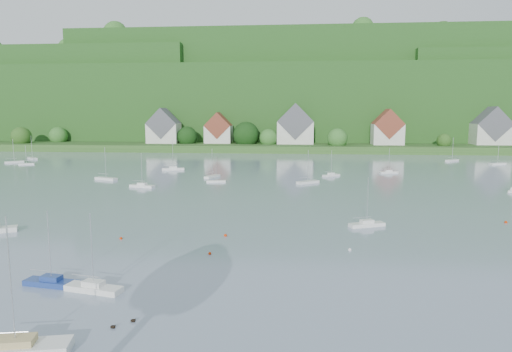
# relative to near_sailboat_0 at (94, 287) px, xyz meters

# --- Properties ---
(far_shore_strip) EXTENTS (600.00, 60.00, 3.00)m
(far_shore_strip) POSITION_rel_near_sailboat_0_xyz_m (13.43, 176.79, 1.08)
(far_shore_strip) COLOR #29511E
(far_shore_strip) RESTS_ON ground
(forested_ridge) EXTENTS (620.00, 181.22, 69.89)m
(forested_ridge) POSITION_rel_near_sailboat_0_xyz_m (13.82, 245.35, 22.46)
(forested_ridge) COLOR #164516
(forested_ridge) RESTS_ON ground
(village_building_0) EXTENTS (14.00, 10.40, 16.00)m
(village_building_0) POSITION_rel_near_sailboat_0_xyz_m (-41.57, 163.79, 9.09)
(village_building_0) COLOR beige
(village_building_0) RESTS_ON far_shore_strip
(village_building_1) EXTENTS (12.00, 9.36, 14.00)m
(village_building_1) POSITION_rel_near_sailboat_0_xyz_m (-16.57, 165.79, 8.33)
(village_building_1) COLOR beige
(village_building_1) RESTS_ON far_shore_strip
(village_building_2) EXTENTS (16.00, 11.44, 18.00)m
(village_building_2) POSITION_rel_near_sailboat_0_xyz_m (18.43, 164.79, 9.85)
(village_building_2) COLOR beige
(village_building_2) RESTS_ON far_shore_strip
(village_building_3) EXTENTS (13.00, 10.40, 15.50)m
(village_building_3) POSITION_rel_near_sailboat_0_xyz_m (58.43, 162.79, 9.01)
(village_building_3) COLOR beige
(village_building_3) RESTS_ON far_shore_strip
(village_building_4) EXTENTS (15.00, 10.40, 16.50)m
(village_building_4) POSITION_rel_near_sailboat_0_xyz_m (103.43, 166.79, 9.17)
(village_building_4) COLOR beige
(village_building_4) RESTS_ON far_shore_strip
(near_sailboat_0) EXTENTS (5.83, 2.68, 7.59)m
(near_sailboat_0) POSITION_rel_near_sailboat_0_xyz_m (0.00, 0.00, 0.00)
(near_sailboat_0) COLOR white
(near_sailboat_0) RESTS_ON ground
(near_sailboat_1) EXTENTS (5.70, 2.32, 7.47)m
(near_sailboat_1) POSITION_rel_near_sailboat_0_xyz_m (-4.77, 1.02, -0.00)
(near_sailboat_1) COLOR navy
(near_sailboat_1) RESTS_ON ground
(near_sailboat_2) EXTENTS (7.64, 3.59, 9.95)m
(near_sailboat_2) POSITION_rel_near_sailboat_0_xyz_m (-0.44, -11.38, 0.07)
(near_sailboat_2) COLOR white
(near_sailboat_2) RESTS_ON ground
(near_sailboat_3) EXTENTS (5.64, 3.43, 7.37)m
(near_sailboat_3) POSITION_rel_near_sailboat_0_xyz_m (29.66, 27.56, -0.01)
(near_sailboat_3) COLOR white
(near_sailboat_3) RESTS_ON ground
(mooring_buoy_0) EXTENTS (0.38, 0.38, 0.38)m
(mooring_buoy_0) POSITION_rel_near_sailboat_0_xyz_m (8.83, 12.20, -0.42)
(mooring_buoy_0) COLOR red
(mooring_buoy_0) RESTS_ON ground
(mooring_buoy_1) EXTENTS (0.44, 0.44, 0.44)m
(mooring_buoy_1) POSITION_rel_near_sailboat_0_xyz_m (25.75, 15.14, -0.42)
(mooring_buoy_1) COLOR silver
(mooring_buoy_1) RESTS_ON ground
(mooring_buoy_2) EXTENTS (0.45, 0.45, 0.45)m
(mooring_buoy_2) POSITION_rel_near_sailboat_0_xyz_m (51.37, 31.65, -0.42)
(mooring_buoy_2) COLOR red
(mooring_buoy_2) RESTS_ON ground
(mooring_buoy_3) EXTENTS (0.44, 0.44, 0.44)m
(mooring_buoy_3) POSITION_rel_near_sailboat_0_xyz_m (9.46, 20.30, -0.42)
(mooring_buoy_3) COLOR red
(mooring_buoy_3) RESTS_ON ground
(mooring_buoy_5) EXTENTS (0.40, 0.40, 0.40)m
(mooring_buoy_5) POSITION_rel_near_sailboat_0_xyz_m (-4.32, 17.63, -0.42)
(mooring_buoy_5) COLOR red
(mooring_buoy_5) RESTS_ON ground
(duck_pair) EXTENTS (1.65, 1.47, 0.31)m
(duck_pair) POSITION_rel_near_sailboat_0_xyz_m (5.38, -6.40, -0.32)
(duck_pair) COLOR black
(duck_pair) RESTS_ON ground
(far_sailboat_cluster) EXTENTS (197.02, 68.22, 8.71)m
(far_sailboat_cluster) POSITION_rel_near_sailboat_0_xyz_m (20.68, 92.23, -0.05)
(far_sailboat_cluster) COLOR white
(far_sailboat_cluster) RESTS_ON ground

